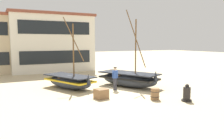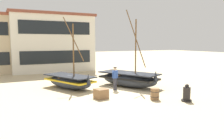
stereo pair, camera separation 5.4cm
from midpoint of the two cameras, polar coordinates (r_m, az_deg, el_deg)
The scene contains 8 objects.
ground_plane at distance 16.02m, azimuth 1.55°, elevation -5.37°, with size 120.00×120.00×0.00m, color #CCB78E.
fishing_boat_near_left at distance 17.50m, azimuth 4.23°, elevation -2.25°, with size 3.69×5.11×5.89m.
fishing_boat_centre_large at distance 17.11m, azimuth -10.80°, elevation -2.78°, with size 3.20×4.57×5.31m.
fisherman_by_hull at distance 16.16m, azimuth 0.69°, elevation -2.25°, with size 0.38×0.26×1.68m.
capstan_winch at distance 13.96m, azimuth 18.34°, elevation -5.87°, with size 0.61×0.61×1.03m.
wooden_barrel at distance 13.87m, azimuth 10.73°, elevation -5.99°, with size 0.56×0.56×0.70m.
cargo_crate at distance 13.95m, azimuth -2.86°, elevation -6.01°, with size 0.72×0.72×0.60m, color olive.
harbor_building_main at distance 29.25m, azimuth -15.59°, elevation 6.75°, with size 9.69×7.18×6.78m.
Camera 1 is at (-7.59, -13.68, 3.47)m, focal length 36.03 mm.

